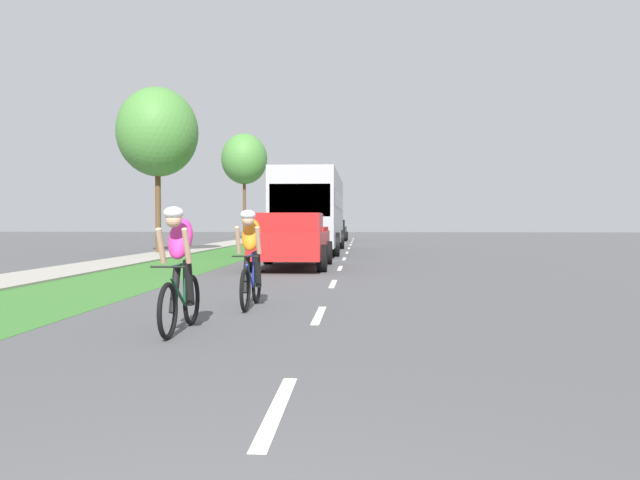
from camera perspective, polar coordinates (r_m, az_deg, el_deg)
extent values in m
plane|color=#4C4C4F|center=(21.62, 2.11, -2.00)|extent=(120.00, 120.00, 0.00)
cube|color=#38722D|center=(22.35, -11.05, -1.90)|extent=(2.97, 70.00, 0.01)
cube|color=#9E998E|center=(23.11, -17.02, -1.82)|extent=(2.00, 70.00, 0.10)
cube|color=white|center=(4.82, -3.96, -15.11)|extent=(0.12, 1.80, 0.01)
cube|color=white|center=(9.36, -0.09, -6.85)|extent=(0.12, 1.80, 0.01)
cube|color=white|center=(13.99, 1.20, -4.01)|extent=(0.12, 1.80, 0.01)
cube|color=white|center=(18.63, 1.84, -2.58)|extent=(0.12, 1.80, 0.01)
cube|color=white|center=(23.28, 2.22, -1.72)|extent=(0.12, 1.80, 0.01)
cube|color=white|center=(27.94, 2.48, -1.15)|extent=(0.12, 1.80, 0.01)
cube|color=white|center=(32.60, 2.66, -0.74)|extent=(0.12, 1.80, 0.01)
cube|color=white|center=(37.27, 2.80, -0.44)|extent=(0.12, 1.80, 0.01)
cube|color=white|center=(41.93, 2.91, -0.20)|extent=(0.12, 1.80, 0.01)
cube|color=white|center=(46.59, 2.99, -0.01)|extent=(0.12, 1.80, 0.01)
cube|color=white|center=(51.26, 3.06, 0.15)|extent=(0.12, 1.80, 0.01)
torus|color=black|center=(8.63, -11.64, -5.37)|extent=(0.06, 0.68, 0.68)
torus|color=black|center=(7.64, -13.73, -6.30)|extent=(0.06, 0.68, 0.68)
cylinder|color=#194C2D|center=(8.01, -12.83, -4.62)|extent=(0.04, 0.59, 0.43)
cylinder|color=#194C2D|center=(8.27, -12.28, -3.73)|extent=(0.04, 0.04, 0.55)
cylinder|color=#194C2D|center=(8.03, -12.75, -2.24)|extent=(0.03, 0.55, 0.03)
cylinder|color=black|center=(7.60, -13.71, -2.40)|extent=(0.42, 0.02, 0.02)
ellipsoid|color=#CC2D8C|center=(8.08, -12.62, 0.12)|extent=(0.30, 0.54, 0.63)
sphere|color=tan|center=(7.81, -13.21, 1.83)|extent=(0.20, 0.20, 0.20)
ellipsoid|color=white|center=(7.81, -13.22, 2.41)|extent=(0.24, 0.28, 0.16)
cylinder|color=tan|center=(7.86, -14.31, -0.51)|extent=(0.07, 0.26, 0.45)
cylinder|color=tan|center=(7.77, -12.07, -0.52)|extent=(0.07, 0.26, 0.45)
cylinder|color=black|center=(8.23, -13.10, -4.46)|extent=(0.10, 0.30, 0.60)
cylinder|color=black|center=(8.12, -11.86, -3.82)|extent=(0.10, 0.25, 0.61)
torus|color=black|center=(10.72, -5.82, -3.96)|extent=(0.06, 0.68, 0.68)
torus|color=black|center=(9.71, -6.84, -4.56)|extent=(0.06, 0.68, 0.68)
cylinder|color=#23389E|center=(10.10, -6.41, -3.29)|extent=(0.04, 0.59, 0.43)
cylinder|color=#23389E|center=(10.37, -6.14, -2.60)|extent=(0.04, 0.04, 0.55)
cylinder|color=#23389E|center=(10.12, -6.36, -1.40)|extent=(0.03, 0.55, 0.03)
cylinder|color=black|center=(9.68, -6.83, -1.49)|extent=(0.42, 0.02, 0.02)
ellipsoid|color=orange|center=(10.18, -6.30, 0.47)|extent=(0.30, 0.54, 0.63)
sphere|color=tan|center=(9.90, -6.59, 1.83)|extent=(0.20, 0.20, 0.20)
ellipsoid|color=white|center=(9.90, -6.59, 2.29)|extent=(0.24, 0.28, 0.16)
cylinder|color=tan|center=(9.94, -7.49, -0.02)|extent=(0.07, 0.26, 0.45)
cylinder|color=tan|center=(9.88, -5.67, -0.03)|extent=(0.07, 0.26, 0.45)
cylinder|color=black|center=(10.31, -6.76, -3.18)|extent=(0.10, 0.30, 0.60)
cylinder|color=black|center=(10.22, -5.71, -2.66)|extent=(0.10, 0.25, 0.61)
cube|color=red|center=(18.81, -2.50, -0.36)|extent=(1.96, 5.10, 0.76)
cube|color=red|center=(18.04, -2.76, 1.46)|extent=(1.80, 1.78, 0.64)
cube|color=#1E2833|center=(17.33, -3.03, 1.38)|extent=(1.67, 0.08, 0.52)
cube|color=red|center=(19.93, -4.75, 0.62)|extent=(0.08, 2.80, 0.40)
cube|color=red|center=(19.74, 0.43, 0.61)|extent=(0.08, 2.80, 0.40)
cube|color=red|center=(21.30, -1.76, 0.69)|extent=(1.80, 0.08, 0.40)
cylinder|color=black|center=(17.45, -6.24, -1.64)|extent=(0.26, 0.76, 0.76)
cylinder|color=black|center=(17.22, 0.20, -1.68)|extent=(0.26, 0.76, 0.76)
cylinder|color=black|center=(20.47, -4.76, -1.15)|extent=(0.26, 0.76, 0.76)
cylinder|color=black|center=(20.27, 0.73, -1.17)|extent=(0.26, 0.76, 0.76)
cube|color=#A5A8AD|center=(28.67, -0.73, 2.77)|extent=(2.50, 11.60, 3.10)
cube|color=#1E2833|center=(28.68, -0.73, 3.57)|extent=(2.52, 10.67, 0.64)
cube|color=#1E2833|center=(22.93, -1.86, 3.66)|extent=(2.25, 0.06, 1.20)
cylinder|color=black|center=(25.07, -4.25, -0.39)|extent=(0.28, 0.96, 0.96)
cylinder|color=black|center=(24.84, 1.47, -0.41)|extent=(0.28, 0.96, 0.96)
cylinder|color=black|center=(31.97, -2.51, 0.06)|extent=(0.28, 0.96, 0.96)
cylinder|color=black|center=(31.79, 1.97, 0.05)|extent=(0.28, 0.96, 0.96)
cube|color=black|center=(45.33, 1.29, 0.75)|extent=(1.76, 4.30, 0.76)
cube|color=black|center=(45.47, 1.30, 1.53)|extent=(1.55, 2.24, 0.52)
cube|color=#1E2833|center=(44.51, 1.24, 1.51)|extent=(1.44, 0.08, 0.44)
cylinder|color=black|center=(44.05, 0.07, 0.31)|extent=(0.22, 0.64, 0.64)
cylinder|color=black|center=(43.97, 2.36, 0.30)|extent=(0.22, 0.64, 0.64)
cylinder|color=black|center=(46.71, 0.28, 0.39)|extent=(0.22, 0.64, 0.64)
cylinder|color=black|center=(46.64, 2.44, 0.38)|extent=(0.22, 0.64, 0.64)
cylinder|color=brown|center=(28.00, -14.56, 2.75)|extent=(0.24, 0.24, 3.87)
ellipsoid|color=#478438|center=(28.26, -14.61, 9.52)|extent=(3.49, 3.49, 3.84)
cylinder|color=brown|center=(49.32, -6.91, 2.89)|extent=(0.24, 0.24, 4.85)
ellipsoid|color=#478438|center=(49.55, -6.93, 7.36)|extent=(3.59, 3.59, 3.95)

